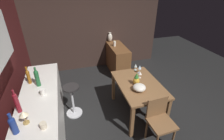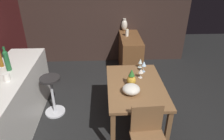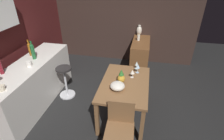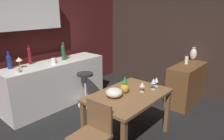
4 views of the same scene
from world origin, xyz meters
The scene contains 22 objects.
ground_plane centered at (0.00, 0.00, 0.00)m, with size 9.00×9.00×0.00m, color black.
wall_kitchen_back centered at (-0.06, 2.08, 1.41)m, with size 5.20×0.33×2.60m.
wall_side_right centered at (2.55, 0.30, 1.30)m, with size 0.10×4.40×2.60m, color #33231E.
dining_table centered at (0.15, -0.28, 0.64)m, with size 1.22×0.81×0.74m.
kitchen_counter centered at (0.15, 1.54, 0.45)m, with size 2.10×0.60×0.90m, color silver.
sideboard_cabinet centered at (1.99, -0.44, 0.41)m, with size 1.10×0.44×0.82m, color brown.
chair_near_window centered at (-0.61, -0.33, 0.49)m, with size 0.42×0.42×0.86m.
bar_stool centered at (0.48, 1.02, 0.37)m, with size 0.34×0.34×0.70m.
wine_glass_left centered at (0.35, -0.39, 0.85)m, with size 0.08×0.08×0.15m.
wine_glass_right centered at (0.68, -0.43, 0.85)m, with size 0.07×0.07×0.16m.
wine_glass_center centered at (0.53, -0.46, 0.88)m, with size 0.08×0.08×0.18m.
pineapple_centerpiece centered at (0.15, -0.22, 0.85)m, with size 0.13×0.13×0.25m.
fruit_bowl centered at (-0.06, -0.19, 0.80)m, with size 0.24×0.24×0.12m, color beige.
wine_bottle_ruby centered at (-0.24, 1.76, 1.07)m, with size 0.06×0.06×0.38m.
wine_bottle_cobalt centered at (-0.62, 1.74, 1.04)m, with size 0.08×0.08×0.31m.
wine_bottle_green centered at (0.38, 1.55, 1.07)m, with size 0.07×0.07×0.36m.
wine_bottle_amber centered at (0.51, 1.71, 1.05)m, with size 0.06×0.06×0.33m.
cup_white centered at (0.08, 1.46, 0.95)m, with size 0.12×0.09×0.10m.
cup_cream centered at (-0.64, 1.41, 0.94)m, with size 0.12×0.08×0.08m.
counter_lamp centered at (-0.49, 1.64, 1.04)m, with size 0.12×0.12×0.20m.
pillar_candle_tall centered at (2.03, -0.37, 0.90)m, with size 0.07×0.07×0.18m.
vase_ceramic_ivory centered at (2.46, -0.35, 0.95)m, with size 0.15×0.15×0.28m.
Camera 4 is at (-2.03, -1.87, 1.91)m, focal length 32.50 mm.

